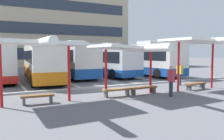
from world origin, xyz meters
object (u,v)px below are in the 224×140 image
Objects in this scene: waiting_passenger_0 at (171,79)px; waiting_passenger_1 at (180,72)px; bench_0 at (38,97)px; coach_bus_4 at (140,59)px; coach_bus_2 at (71,60)px; coach_bus_3 at (102,61)px; bench_1 at (117,91)px; bench_2 at (144,89)px; bench_3 at (196,85)px; waiting_shelter_0 at (37,44)px; waiting_shelter_1 at (132,49)px; coach_bus_1 at (42,62)px; waiting_shelter_2 at (200,42)px.

waiting_passenger_0 is 1.01× the size of waiting_passenger_1.
coach_bus_4 is at bearing 37.96° from bench_0.
coach_bus_3 is at bearing -3.92° from coach_bus_2.
bench_1 is at bearing -164.68° from waiting_passenger_1.
bench_3 is at bearing -3.22° from bench_2.
waiting_shelter_1 is (5.26, 0.01, -0.19)m from waiting_shelter_0.
coach_bus_1 reaches higher than bench_0.
coach_bus_3 reaches higher than waiting_passenger_1.
bench_0 is at bearing 90.00° from waiting_shelter_0.
waiting_passenger_0 is (-3.22, -0.88, -2.17)m from waiting_shelter_2.
waiting_passenger_1 reaches higher than bench_1.
bench_0 is 0.31× the size of waiting_shelter_1.
coach_bus_1 reaches higher than bench_2.
coach_bus_4 reaches higher than bench_0.
bench_3 is at bearing 90.00° from waiting_shelter_2.
coach_bus_2 is at bearing 118.91° from waiting_passenger_1.
coach_bus_1 is at bearing -170.23° from coach_bus_3.
coach_bus_2 reaches higher than coach_bus_1.
bench_0 and bench_2 have the same top height.
waiting_shelter_2 is (4.14, -0.49, 2.85)m from bench_2.
coach_bus_2 is 6.30× the size of bench_1.
bench_2 is 0.37× the size of waiting_shelter_2.
waiting_shelter_2 is at bearing -4.39° from waiting_shelter_1.
waiting_shelter_0 is (-2.14, -10.52, 1.26)m from coach_bus_1.
coach_bus_1 reaches higher than waiting_shelter_2.
coach_bus_2 is 7.78m from coach_bus_4.
waiting_passenger_1 is (8.69, -8.55, -0.62)m from coach_bus_1.
waiting_shelter_1 is (-3.58, -11.67, 1.09)m from coach_bus_3.
bench_3 is at bearing -82.93° from coach_bus_3.
coach_bus_3 is 7.16× the size of bench_0.
coach_bus_4 is at bearing 56.55° from bench_2.
bench_2 is (-2.68, -11.56, -1.27)m from coach_bus_3.
bench_0 is 10.98m from waiting_passenger_1.
waiting_shelter_2 is 2.86× the size of waiting_passenger_0.
waiting_shelter_0 is 1.00× the size of waiting_shelter_2.
coach_bus_1 is at bearing 78.53° from waiting_shelter_0.
bench_1 is at bearing -130.10° from coach_bus_4.
coach_bus_1 is 7.47× the size of bench_1.
bench_2 is at bearing -123.45° from coach_bus_4.
bench_2 is 4.15m from bench_3.
coach_bus_2 is at bearing 65.31° from bench_0.
waiting_shelter_1 is 2.95× the size of waiting_passenger_0.
coach_bus_3 reaches higher than waiting_passenger_0.
waiting_shelter_1 is 3.08× the size of bench_1.
coach_bus_3 is 9.93m from waiting_passenger_1.
bench_1 is at bearing -77.85° from coach_bus_1.
coach_bus_3 is 11.94m from bench_2.
coach_bus_1 is 11.23m from bench_2.
coach_bus_4 is 16.51m from bench_0.
bench_0 is (-12.97, -10.12, -1.41)m from coach_bus_4.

